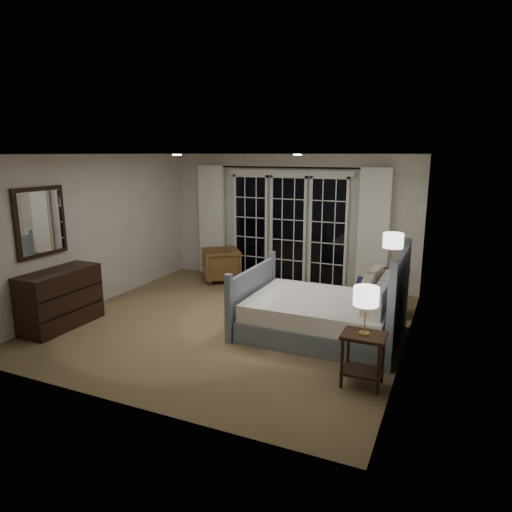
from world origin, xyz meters
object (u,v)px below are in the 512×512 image
at_px(lamp_right, 393,241).
at_px(armchair, 221,265).
at_px(lamp_left, 366,297).
at_px(nightstand_right, 390,286).
at_px(dresser, 60,299).
at_px(nightstand_left, 363,352).
at_px(bed, 325,314).

xyz_separation_m(lamp_right, armchair, (-3.38, 0.65, -0.86)).
relative_size(lamp_left, armchair, 0.74).
relative_size(nightstand_right, dresser, 0.59).
xyz_separation_m(nightstand_left, nightstand_right, (-0.06, 2.48, 0.08)).
relative_size(nightstand_left, dresser, 0.50).
distance_m(bed, lamp_right, 1.69).
bearing_deg(nightstand_left, dresser, -179.66).
distance_m(armchair, dresser, 3.30).
height_order(nightstand_right, lamp_left, lamp_left).
bearing_deg(bed, armchair, 144.44).
xyz_separation_m(lamp_right, dresser, (-4.35, -2.50, -0.76)).
xyz_separation_m(nightstand_left, lamp_right, (-0.06, 2.48, 0.80)).
distance_m(nightstand_left, nightstand_right, 2.48).
distance_m(lamp_left, armchair, 4.70).
relative_size(nightstand_left, lamp_left, 1.14).
bearing_deg(lamp_left, bed, 122.24).
distance_m(bed, nightstand_right, 1.45).
relative_size(armchair, dresser, 0.60).
bearing_deg(nightstand_left, lamp_left, 0.00).
relative_size(nightstand_right, armchair, 0.99).
distance_m(nightstand_right, dresser, 5.02).
relative_size(bed, dresser, 1.78).
distance_m(bed, dresser, 3.86).
bearing_deg(lamp_right, bed, -119.16).
height_order(bed, dresser, bed).
height_order(bed, nightstand_right, bed).
distance_m(nightstand_right, lamp_left, 2.54).
distance_m(nightstand_left, dresser, 4.41).
bearing_deg(lamp_left, nightstand_right, 91.44).
bearing_deg(lamp_left, nightstand_left, 0.00).
relative_size(bed, nightstand_right, 3.02).
bearing_deg(nightstand_right, lamp_right, 45.00).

